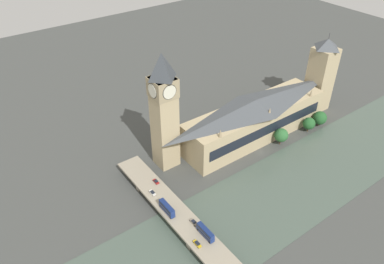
{
  "coord_description": "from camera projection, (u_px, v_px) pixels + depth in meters",
  "views": [
    {
      "loc": [
        -123.7,
        143.98,
        146.57
      ],
      "look_at": [
        19.76,
        39.05,
        20.64
      ],
      "focal_mm": 35.0,
      "sensor_mm": 36.0,
      "label": 1
    }
  ],
  "objects": [
    {
      "name": "ground_plane",
      "position": [
        260.0,
        152.0,
        235.56
      ],
      "size": [
        600.0,
        600.0,
        0.0
      ],
      "primitive_type": "plane",
      "color": "#424442"
    },
    {
      "name": "river_water",
      "position": [
        301.0,
        180.0,
        214.09
      ],
      "size": [
        52.95,
        360.0,
        0.3
      ],
      "primitive_type": "cube",
      "color": "#47564C",
      "rests_on": "ground_plane"
    },
    {
      "name": "parliament_hall",
      "position": [
        255.0,
        119.0,
        241.32
      ],
      "size": [
        24.99,
        102.43,
        28.35
      ],
      "color": "tan",
      "rests_on": "ground_plane"
    },
    {
      "name": "clock_tower",
      "position": [
        164.0,
        109.0,
        205.03
      ],
      "size": [
        13.39,
        13.39,
        71.28
      ],
      "color": "tan",
      "rests_on": "ground_plane"
    },
    {
      "name": "victoria_tower",
      "position": [
        321.0,
        75.0,
        264.2
      ],
      "size": [
        14.79,
        14.79,
        57.47
      ],
      "color": "tan",
      "rests_on": "ground_plane"
    },
    {
      "name": "road_bridge",
      "position": [
        198.0,
        237.0,
        175.9
      ],
      "size": [
        137.89,
        13.22,
        5.62
      ],
      "color": "gray",
      "rests_on": "ground_plane"
    },
    {
      "name": "double_decker_bus_lead",
      "position": [
        167.0,
        208.0,
        185.71
      ],
      "size": [
        11.13,
        2.6,
        5.0
      ],
      "color": "navy",
      "rests_on": "road_bridge"
    },
    {
      "name": "double_decker_bus_mid",
      "position": [
        205.0,
        232.0,
        173.56
      ],
      "size": [
        10.9,
        2.48,
        4.85
      ],
      "color": "navy",
      "rests_on": "road_bridge"
    },
    {
      "name": "car_northbound_lead",
      "position": [
        197.0,
        244.0,
        170.59
      ],
      "size": [
        4.7,
        1.76,
        1.44
      ],
      "color": "gold",
      "rests_on": "road_bridge"
    },
    {
      "name": "car_northbound_mid",
      "position": [
        194.0,
        222.0,
        181.01
      ],
      "size": [
        4.58,
        1.83,
        1.37
      ],
      "color": "slate",
      "rests_on": "road_bridge"
    },
    {
      "name": "car_northbound_tail",
      "position": [
        152.0,
        193.0,
        197.43
      ],
      "size": [
        4.61,
        1.84,
        1.34
      ],
      "color": "silver",
      "rests_on": "road_bridge"
    },
    {
      "name": "car_southbound_lead",
      "position": [
        156.0,
        181.0,
        204.51
      ],
      "size": [
        4.2,
        1.89,
        1.24
      ],
      "color": "maroon",
      "rests_on": "road_bridge"
    },
    {
      "name": "tree_embankment_near",
      "position": [
        320.0,
        118.0,
        256.05
      ],
      "size": [
        9.3,
        9.3,
        11.07
      ],
      "color": "brown",
      "rests_on": "ground_plane"
    },
    {
      "name": "tree_embankment_mid",
      "position": [
        281.0,
        135.0,
        238.16
      ],
      "size": [
        8.95,
        8.95,
        11.73
      ],
      "color": "brown",
      "rests_on": "ground_plane"
    },
    {
      "name": "tree_embankment_far",
      "position": [
        309.0,
        124.0,
        250.31
      ],
      "size": [
        8.27,
        8.27,
        10.66
      ],
      "color": "brown",
      "rests_on": "ground_plane"
    }
  ]
}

